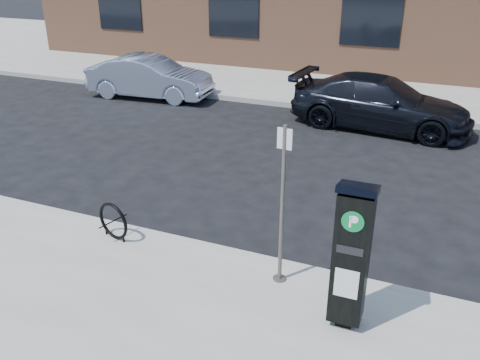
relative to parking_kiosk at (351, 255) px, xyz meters
The scene contains 9 objects.
ground 2.52m from the parking_kiosk, 154.38° to the left, with size 120.00×120.00×0.00m, color black.
sidewalk_far 15.15m from the parking_kiosk, 97.75° to the left, with size 60.00×12.00×0.15m, color gray.
curb_near 2.48m from the parking_kiosk, 154.83° to the left, with size 60.00×0.12×0.16m, color #9E9B93.
curb_far 9.28m from the parking_kiosk, 102.76° to the left, with size 60.00×0.12×0.16m, color #9E9B93.
parking_kiosk is the anchor object (origin of this frame).
sign_pole 1.15m from the parking_kiosk, 152.07° to the left, with size 0.20×0.18×2.22m.
bike_rack 3.84m from the parking_kiosk, behind, with size 0.61×0.19×0.61m.
car_silver 11.53m from the parking_kiosk, 133.36° to the left, with size 1.35×3.88×1.28m, color #9CABC6.
car_dark 8.16m from the parking_kiosk, 95.87° to the left, with size 1.86×4.58×1.33m, color black.
Camera 1 is at (2.75, -5.97, 4.28)m, focal length 38.00 mm.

